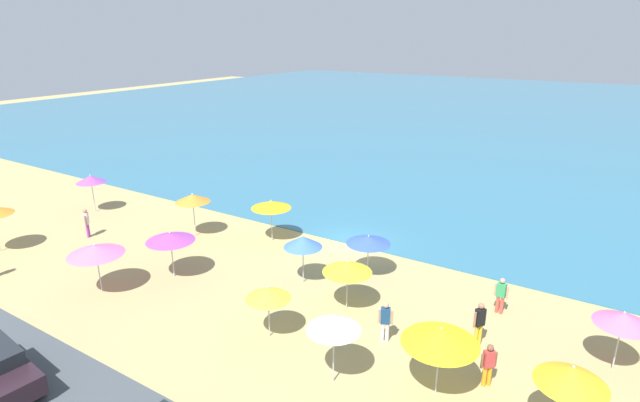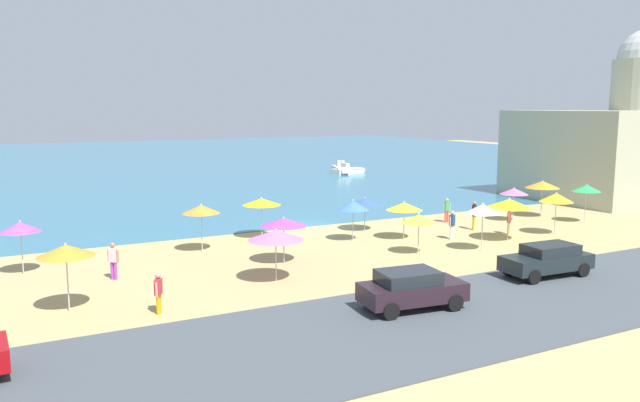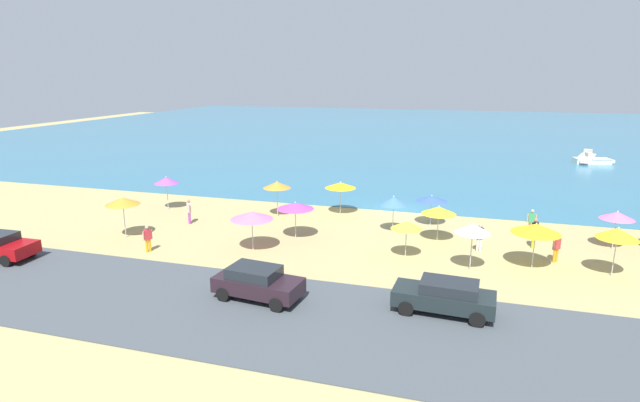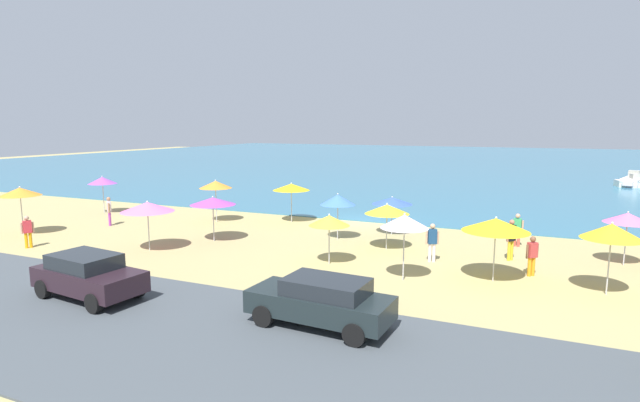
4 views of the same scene
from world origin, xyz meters
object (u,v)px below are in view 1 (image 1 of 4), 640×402
Objects in this scene: beach_umbrella_9 at (368,240)px; bather_4 at (385,320)px; beach_umbrella_3 at (572,376)px; beach_umbrella_12 at (347,267)px; beach_umbrella_1 at (623,319)px; beach_umbrella_0 at (91,179)px; bather_0 at (479,322)px; beach_umbrella_8 at (334,323)px; beach_umbrella_10 at (271,205)px; beach_umbrella_2 at (193,198)px; bather_3 at (488,363)px; beach_umbrella_15 at (268,293)px; beach_umbrella_13 at (440,336)px; beach_umbrella_5 at (170,237)px; bather_5 at (87,221)px; beach_umbrella_7 at (96,250)px; bather_2 at (501,294)px; beach_umbrella_11 at (303,242)px.

bather_4 is at bearing -56.19° from beach_umbrella_9.
beach_umbrella_3 reaches higher than beach_umbrella_12.
beach_umbrella_1 reaches higher than beach_umbrella_9.
bather_0 is (25.53, -1.51, -1.19)m from beach_umbrella_0.
beach_umbrella_0 is 22.70m from bather_4.
beach_umbrella_8 reaches higher than beach_umbrella_12.
beach_umbrella_1 is at bearing -9.91° from beach_umbrella_9.
beach_umbrella_10 is 11.15m from bather_4.
beach_umbrella_2 is at bearing 165.08° from bather_4.
bather_3 is 0.94× the size of bather_4.
beach_umbrella_15 is 1.20× the size of bather_0.
beach_umbrella_15 is at bearing -177.16° from beach_umbrella_13.
beach_umbrella_8 reaches higher than beach_umbrella_5.
bather_5 is (-15.81, -4.37, -0.88)m from beach_umbrella_9.
beach_umbrella_7 is at bearing -178.47° from beach_umbrella_8.
bather_5 is (-22.86, 0.72, 0.06)m from bather_3.
beach_umbrella_10 is at bearing 149.96° from beach_umbrella_12.
beach_umbrella_2 is at bearing -156.25° from beach_umbrella_10.
beach_umbrella_0 is 0.97× the size of beach_umbrella_3.
beach_umbrella_12 is 0.90× the size of beach_umbrella_13.
beach_umbrella_0 is at bearing -177.09° from bather_2.
beach_umbrella_5 is 9.41m from beach_umbrella_9.
bather_4 is (9.62, -5.52, -1.20)m from beach_umbrella_10.
beach_umbrella_15 is 1.29× the size of bather_4.
beach_umbrella_7 is 1.46× the size of bather_4.
beach_umbrella_5 reaches higher than bather_2.
beach_umbrella_11 reaches higher than bather_2.
bather_2 is (7.15, 6.51, -0.97)m from beach_umbrella_15.
beach_umbrella_0 is 25.60m from bather_0.
beach_umbrella_3 is at bearing -103.59° from beach_umbrella_1.
beach_umbrella_13 is 21.69m from bather_5.
beach_umbrella_9 is at bearing 4.98° from beach_umbrella_2.
beach_umbrella_10 is (-16.04, 7.28, -0.11)m from beach_umbrella_3.
beach_umbrella_8 reaches higher than bather_2.
beach_umbrella_0 reaches higher than beach_umbrella_11.
beach_umbrella_9 reaches higher than bather_4.
beach_umbrella_8 is (12.12, 0.32, 0.21)m from beach_umbrella_7.
beach_umbrella_5 is 1.43× the size of bather_2.
beach_umbrella_5 is at bearing -160.61° from bather_2.
bather_4 is 18.90m from bather_5.
beach_umbrella_9 is (7.86, 5.16, -0.23)m from beach_umbrella_5.
beach_umbrella_13 reaches higher than bather_3.
beach_umbrella_13 is 2.23m from bather_3.
beach_umbrella_7 is 12.41m from beach_umbrella_9.
beach_umbrella_13 is (-3.76, 0.01, -0.08)m from beach_umbrella_3.
beach_umbrella_7 reaches higher than bather_3.
beach_umbrella_0 is 1.03× the size of beach_umbrella_7.
beach_umbrella_12 is at bearing 163.96° from bather_3.
beach_umbrella_9 is at bearing -7.92° from beach_umbrella_10.
bather_0 is (5.51, 0.26, -0.91)m from beach_umbrella_12.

